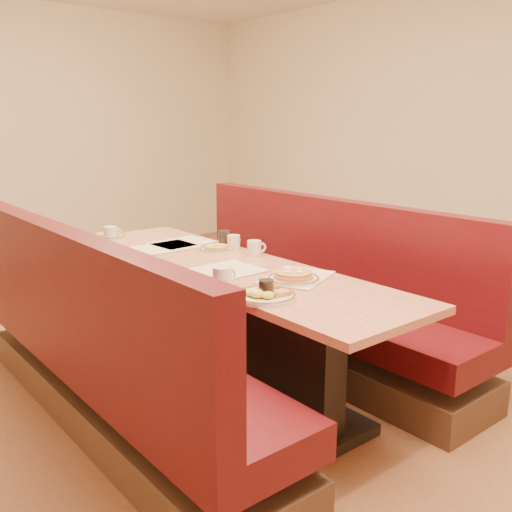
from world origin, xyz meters
TOP-DOWN VIEW (x-y plane):
  - ground at (0.00, 0.00)m, footprint 8.00×8.00m
  - room_envelope at (0.00, 0.00)m, footprint 6.04×8.04m
  - diner_table at (0.00, 0.00)m, footprint 0.70×2.50m
  - booth_left at (-0.73, 0.00)m, footprint 0.55×2.50m
  - booth_right at (0.73, 0.00)m, footprint 0.55×2.50m
  - placemat_near_left at (-0.12, -0.12)m, footprint 0.44×0.34m
  - placemat_near_right at (0.12, -0.47)m, footprint 0.48×0.43m
  - placemat_far_left at (-0.04, 0.60)m, footprint 0.40×0.30m
  - placemat_far_right at (0.12, 0.65)m, footprint 0.41×0.32m
  - pancake_plate at (0.07, -0.50)m, footprint 0.27×0.27m
  - eggs_plate at (-0.24, -0.64)m, footprint 0.29×0.29m
  - extra_plate_mid at (0.16, 0.31)m, footprint 0.22×0.22m
  - extra_plate_far at (-0.20, 1.10)m, footprint 0.24×0.24m
  - coffee_mug_a at (0.27, 0.06)m, footprint 0.12×0.08m
  - coffee_mug_b at (-0.28, -0.36)m, footprint 0.14×0.10m
  - coffee_mug_c at (0.28, 0.29)m, footprint 0.12×0.08m
  - coffee_mug_d at (-0.21, 1.04)m, footprint 0.13×0.09m
  - soda_tumbler_near at (-0.25, -0.66)m, footprint 0.07×0.07m
  - soda_tumbler_mid at (0.27, 0.37)m, footprint 0.08×0.08m

SIDE VIEW (x-z plane):
  - ground at x=0.00m, z-range 0.00..0.00m
  - booth_left at x=-0.73m, z-range -0.16..0.89m
  - booth_right at x=0.73m, z-range -0.16..0.89m
  - diner_table at x=0.00m, z-range 0.00..0.75m
  - placemat_near_left at x=-0.12m, z-range 0.75..0.76m
  - placemat_near_right at x=0.12m, z-range 0.75..0.76m
  - placemat_far_left at x=-0.04m, z-range 0.75..0.76m
  - placemat_far_right at x=0.12m, z-range 0.75..0.76m
  - extra_plate_mid at x=0.16m, z-range 0.74..0.79m
  - extra_plate_far at x=-0.20m, z-range 0.74..0.79m
  - eggs_plate at x=-0.24m, z-range 0.74..0.80m
  - pancake_plate at x=0.07m, z-range 0.74..0.80m
  - coffee_mug_c at x=0.28m, z-range 0.75..0.84m
  - coffee_mug_a at x=0.27m, z-range 0.75..0.84m
  - soda_tumbler_near at x=-0.25m, z-range 0.75..0.85m
  - coffee_mug_d at x=-0.21m, z-range 0.75..0.85m
  - coffee_mug_b at x=-0.28m, z-range 0.75..0.85m
  - soda_tumbler_mid at x=0.27m, z-range 0.75..0.86m
  - room_envelope at x=0.00m, z-range 0.52..3.34m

